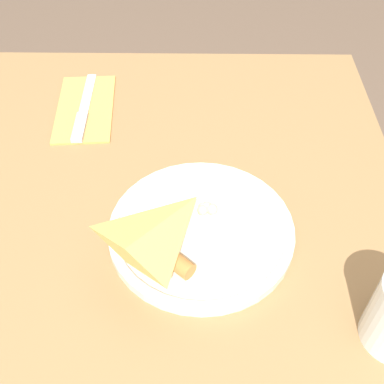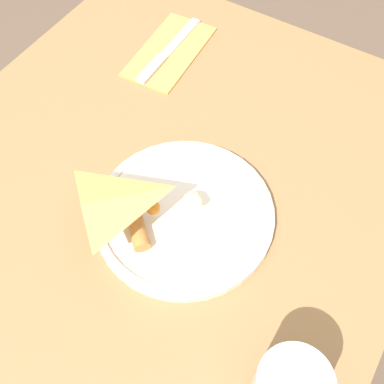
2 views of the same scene
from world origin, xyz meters
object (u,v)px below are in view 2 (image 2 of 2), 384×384
object	(u,v)px
plate_pizza	(182,213)
napkin_folded	(170,51)
dining_table	(96,301)
butter_knife	(167,53)

from	to	relation	value
plate_pizza	napkin_folded	distance (m)	0.36
dining_table	napkin_folded	world-z (taller)	napkin_folded
dining_table	napkin_folded	xyz separation A→B (m)	(0.45, 0.15, 0.10)
dining_table	napkin_folded	distance (m)	0.48
dining_table	butter_knife	xyz separation A→B (m)	(0.44, 0.15, 0.10)
plate_pizza	napkin_folded	world-z (taller)	plate_pizza
butter_knife	napkin_folded	bearing A→B (deg)	-0.00
dining_table	plate_pizza	world-z (taller)	plate_pizza
plate_pizza	butter_knife	bearing A→B (deg)	36.91
napkin_folded	butter_knife	xyz separation A→B (m)	(-0.01, -0.00, 0.00)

